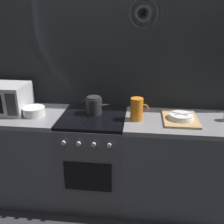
% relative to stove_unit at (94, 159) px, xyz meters
% --- Properties ---
extents(ground_plane, '(8.00, 8.00, 0.00)m').
position_rel_stove_unit_xyz_m(ground_plane, '(0.00, 0.00, -0.45)').
color(ground_plane, '#2D2D33').
extents(back_wall, '(3.60, 0.05, 2.40)m').
position_rel_stove_unit_xyz_m(back_wall, '(0.00, 0.32, 0.75)').
color(back_wall, gray).
rests_on(back_wall, ground_plane).
extents(counter_left, '(1.20, 0.60, 0.90)m').
position_rel_stove_unit_xyz_m(counter_left, '(-0.90, 0.00, 0.00)').
color(counter_left, '#515459').
rests_on(counter_left, ground_plane).
extents(stove_unit, '(0.60, 0.63, 0.90)m').
position_rel_stove_unit_xyz_m(stove_unit, '(0.00, 0.00, 0.00)').
color(stove_unit, '#4C4C51').
rests_on(stove_unit, ground_plane).
extents(counter_right, '(1.20, 0.60, 0.90)m').
position_rel_stove_unit_xyz_m(counter_right, '(0.90, 0.00, 0.00)').
color(counter_right, '#515459').
rests_on(counter_right, ground_plane).
extents(microwave, '(0.46, 0.35, 0.27)m').
position_rel_stove_unit_xyz_m(microwave, '(-0.86, 0.02, 0.59)').
color(microwave, '#B2B2B7').
rests_on(microwave, counter_left).
extents(kettle, '(0.28, 0.15, 0.17)m').
position_rel_stove_unit_xyz_m(kettle, '(0.00, 0.07, 0.53)').
color(kettle, '#262628').
rests_on(kettle, stove_unit).
extents(mixing_bowl, '(0.20, 0.20, 0.08)m').
position_rel_stove_unit_xyz_m(mixing_bowl, '(-0.54, -0.04, 0.49)').
color(mixing_bowl, silver).
rests_on(mixing_bowl, counter_left).
extents(pitcher, '(0.16, 0.11, 0.20)m').
position_rel_stove_unit_xyz_m(pitcher, '(0.40, -0.03, 0.55)').
color(pitcher, orange).
rests_on(pitcher, counter_right).
extents(dish_pile, '(0.30, 0.40, 0.07)m').
position_rel_stove_unit_xyz_m(dish_pile, '(0.79, -0.00, 0.47)').
color(dish_pile, tan).
rests_on(dish_pile, counter_right).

